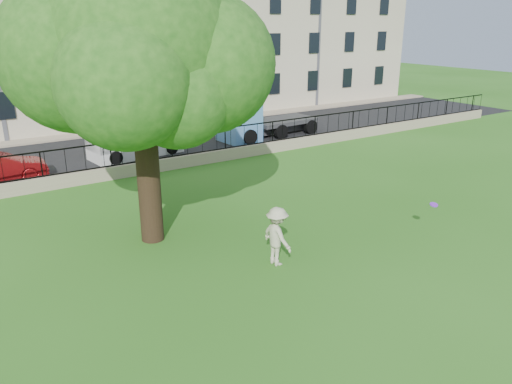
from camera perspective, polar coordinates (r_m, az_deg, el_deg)
ground at (r=15.49m, az=9.28°, el=-7.88°), size 120.00×120.00×0.00m
retaining_wall at (r=24.92m, az=-9.50°, el=3.31°), size 50.00×0.40×0.60m
iron_railing at (r=24.70m, az=-9.61°, el=5.21°), size 50.00×0.05×1.13m
street at (r=29.22m, az=-13.27°, el=4.80°), size 60.00×9.00×0.01m
sidewalk at (r=34.03m, az=-16.38°, el=6.61°), size 60.00×1.40×0.12m
building_row at (r=38.79m, az=-20.03°, el=17.93°), size 56.40×10.40×13.80m
tree at (r=15.70m, az=-13.79°, el=16.07°), size 7.82×6.02×9.54m
man at (r=14.80m, az=2.43°, el=-5.08°), size 0.72×1.19×1.80m
frisbee at (r=17.40m, az=19.66°, el=-1.37°), size 0.35×0.34×0.12m
red_sedan at (r=25.33m, az=-27.15°, el=2.49°), size 3.95×1.59×1.28m
white_van at (r=27.61m, az=-13.61°, el=6.11°), size 5.03×2.47×2.03m
blue_truck at (r=31.41m, az=1.35°, el=8.76°), size 6.50×2.67×2.67m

